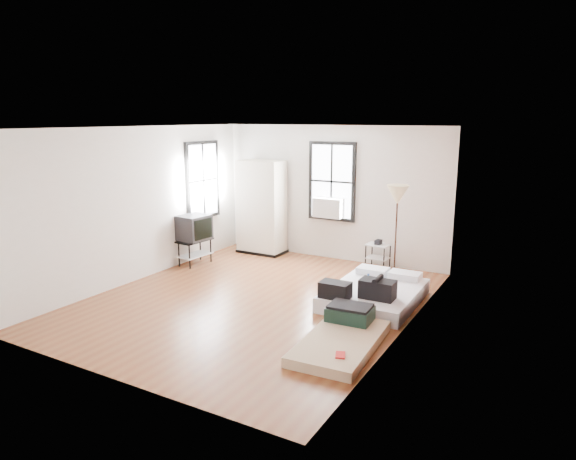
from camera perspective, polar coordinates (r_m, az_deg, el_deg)
The scene contains 8 objects.
ground at distance 8.57m, azimuth -3.68°, elevation -7.77°, with size 6.00×6.00×0.00m, color brown.
room_shell at distance 8.32m, azimuth -1.14°, elevation 4.00°, with size 5.02×6.02×2.80m.
mattress_main at distance 8.51m, azimuth 9.50°, elevation -6.93°, with size 1.37×1.85×0.59m.
mattress_bare at distance 7.03m, azimuth 6.11°, elevation -11.53°, with size 0.99×1.74×0.36m.
wardrobe at distance 11.27m, azimuth -2.95°, elevation 2.52°, with size 1.04×0.60×2.04m.
side_table at distance 10.32m, azimuth 9.97°, elevation -2.16°, with size 0.47×0.39×0.59m.
floor_lamp at distance 9.19m, azimuth 12.06°, elevation 3.33°, with size 0.39×0.39×1.80m.
tv_stand at distance 10.55m, azimuth -10.36°, elevation 0.07°, with size 0.56×0.76×1.02m.
Camera 1 is at (4.42, -6.72, 2.96)m, focal length 32.00 mm.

